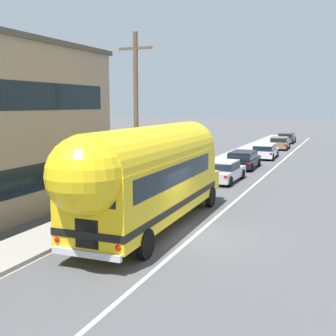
# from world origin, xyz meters

# --- Properties ---
(ground_plane) EXTENTS (300.00, 300.00, 0.00)m
(ground_plane) POSITION_xyz_m (0.00, 0.00, 0.00)
(ground_plane) COLOR #4C4C4F
(lane_markings) EXTENTS (4.00, 80.00, 0.01)m
(lane_markings) POSITION_xyz_m (-1.79, 12.00, 0.00)
(lane_markings) COLOR silver
(lane_markings) RESTS_ON ground
(sidewalk_slab) EXTENTS (2.14, 90.00, 0.15)m
(sidewalk_slab) POSITION_xyz_m (-4.94, 10.00, 0.07)
(sidewalk_slab) COLOR gray
(sidewalk_slab) RESTS_ON ground
(utility_pole) EXTENTS (1.80, 0.24, 8.50)m
(utility_pole) POSITION_xyz_m (-4.77, 4.64, 4.42)
(utility_pole) COLOR brown
(utility_pole) RESTS_ON ground
(painted_bus) EXTENTS (2.76, 12.28, 4.12)m
(painted_bus) POSITION_xyz_m (-1.92, -0.05, 2.30)
(painted_bus) COLOR yellow
(painted_bus) RESTS_ON ground
(car_lead) EXTENTS (1.97, 4.57, 1.37)m
(car_lead) POSITION_xyz_m (-2.06, 11.79, 0.74)
(car_lead) COLOR silver
(car_lead) RESTS_ON ground
(car_second) EXTENTS (2.05, 4.47, 1.37)m
(car_second) POSITION_xyz_m (-2.17, 17.97, 0.79)
(car_second) COLOR black
(car_second) RESTS_ON ground
(car_third) EXTENTS (2.05, 4.80, 1.37)m
(car_third) POSITION_xyz_m (-1.72, 25.04, 0.79)
(car_third) COLOR white
(car_third) RESTS_ON ground
(car_fourth) EXTENTS (2.10, 4.46, 1.37)m
(car_fourth) POSITION_xyz_m (-1.73, 34.19, 0.73)
(car_fourth) COLOR olive
(car_fourth) RESTS_ON ground
(car_fifth) EXTENTS (1.94, 4.33, 1.37)m
(car_fifth) POSITION_xyz_m (-1.99, 42.30, 0.79)
(car_fifth) COLOR #474C51
(car_fifth) RESTS_ON ground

